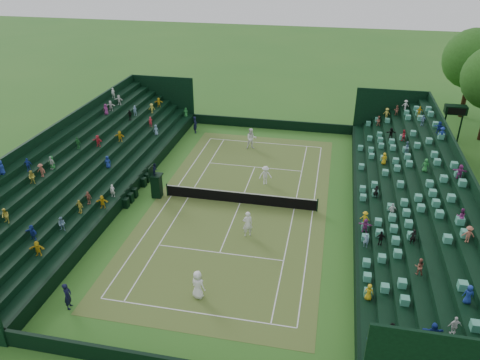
% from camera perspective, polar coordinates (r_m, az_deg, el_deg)
% --- Properties ---
extents(ground, '(160.00, 160.00, 0.00)m').
position_cam_1_polar(ground, '(35.51, -0.00, -2.86)').
color(ground, '#2B6620').
rests_on(ground, ground).
extents(court_surface, '(12.97, 26.77, 0.01)m').
position_cam_1_polar(court_surface, '(35.51, -0.00, -2.85)').
color(court_surface, '#3C7226').
rests_on(court_surface, ground).
extents(perimeter_wall_north, '(17.17, 0.20, 1.00)m').
position_cam_1_polar(perimeter_wall_north, '(49.48, 3.77, 6.81)').
color(perimeter_wall_north, black).
rests_on(perimeter_wall_north, ground).
extents(perimeter_wall_east, '(0.20, 31.77, 1.00)m').
position_cam_1_polar(perimeter_wall_east, '(34.78, 13.85, -3.51)').
color(perimeter_wall_east, black).
rests_on(perimeter_wall_east, ground).
extents(perimeter_wall_west, '(0.20, 31.77, 1.00)m').
position_cam_1_polar(perimeter_wall_west, '(37.69, -12.73, -0.81)').
color(perimeter_wall_west, black).
rests_on(perimeter_wall_west, ground).
extents(north_grandstand, '(6.60, 32.00, 4.90)m').
position_cam_1_polar(north_grandstand, '(34.79, 20.90, -2.63)').
color(north_grandstand, black).
rests_on(north_grandstand, ground).
extents(south_grandstand, '(6.60, 32.00, 4.90)m').
position_cam_1_polar(south_grandstand, '(39.06, -18.51, 1.16)').
color(south_grandstand, black).
rests_on(south_grandstand, ground).
extents(tennis_net, '(11.67, 0.10, 1.06)m').
position_cam_1_polar(tennis_net, '(35.25, -0.00, -2.12)').
color(tennis_net, black).
rests_on(tennis_net, ground).
extents(scoreboard_tower, '(2.00, 1.00, 3.70)m').
position_cam_1_polar(scoreboard_tower, '(49.67, 24.78, 7.63)').
color(scoreboard_tower, black).
rests_on(scoreboard_tower, ground).
extents(umpire_chair, '(0.91, 0.91, 2.86)m').
position_cam_1_polar(umpire_chair, '(36.40, -10.18, -0.33)').
color(umpire_chair, black).
rests_on(umpire_chair, ground).
extents(courtside_chairs, '(0.49, 5.46, 1.06)m').
position_cam_1_polar(courtside_chairs, '(37.81, -12.27, -0.83)').
color(courtside_chairs, black).
rests_on(courtside_chairs, ground).
extents(player_near_west, '(1.01, 0.86, 1.76)m').
position_cam_1_polar(player_near_west, '(26.60, -5.16, -12.58)').
color(player_near_west, white).
rests_on(player_near_west, ground).
extents(player_near_east, '(0.81, 0.69, 1.88)m').
position_cam_1_polar(player_near_east, '(31.35, 0.92, -5.37)').
color(player_near_east, white).
rests_on(player_near_east, ground).
extents(player_far_west, '(1.17, 1.04, 2.01)m').
position_cam_1_polar(player_far_west, '(44.37, 1.40, 5.06)').
color(player_far_west, white).
rests_on(player_far_west, ground).
extents(player_far_east, '(1.17, 0.90, 1.60)m').
position_cam_1_polar(player_far_east, '(37.94, 3.11, 0.60)').
color(player_far_east, white).
rests_on(player_far_east, ground).
extents(line_judge_north, '(0.55, 0.72, 1.75)m').
position_cam_1_polar(line_judge_north, '(48.39, -5.47, 6.74)').
color(line_judge_north, black).
rests_on(line_judge_north, ground).
extents(line_judge_south, '(0.50, 0.66, 1.61)m').
position_cam_1_polar(line_judge_south, '(27.53, -20.27, -13.11)').
color(line_judge_south, black).
rests_on(line_judge_south, ground).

